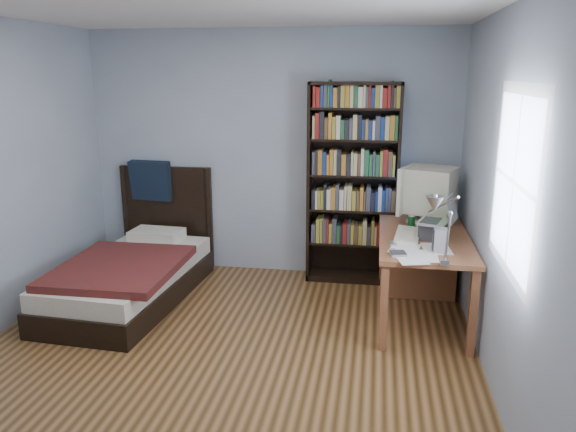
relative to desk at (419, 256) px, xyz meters
The scene contains 14 objects.
room 2.31m from the desk, 133.50° to the right, with size 4.20×4.24×2.50m.
desk is the anchor object (origin of this frame).
crt_monitor 0.61m from the desk, 47.03° to the left, with size 0.58×0.53×0.52m.
laptop 0.65m from the desk, 80.93° to the right, with size 0.37×0.35×0.36m.
desk_lamp 1.72m from the desk, 91.06° to the right, with size 0.23×0.51×0.60m.
keyboard 0.61m from the desk, 106.42° to the right, with size 0.19×0.48×0.03m, color beige.
speaker 0.96m from the desk, 84.70° to the right, with size 0.10×0.10×0.19m, color gray.
soda_can 0.43m from the desk, 117.22° to the right, with size 0.06×0.06×0.11m, color #083B18.
mouse 0.37m from the desk, 97.33° to the right, with size 0.06×0.11×0.04m, color silver.
phone_silver 0.85m from the desk, 109.89° to the right, with size 0.06×0.11×0.02m, color silver.
phone_grey 1.02m from the desk, 106.39° to the right, with size 0.05×0.09×0.02m, color gray.
external_drive 1.07m from the desk, 103.39° to the right, with size 0.11×0.11×0.02m, color gray.
bookshelf 0.95m from the desk, 149.53° to the left, with size 0.89×0.30×1.98m.
bed 2.68m from the desk, behind, with size 1.06×2.05×1.16m.
Camera 1 is at (1.09, -3.55, 2.08)m, focal length 35.00 mm.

